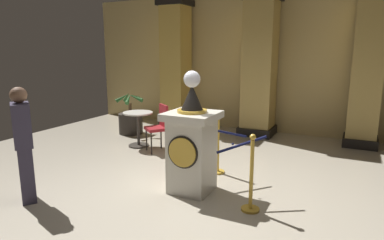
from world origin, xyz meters
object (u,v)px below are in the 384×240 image
object	(u,v)px
potted_palm_left	(131,121)
cafe_chair_red	(160,124)
cafe_table	(138,124)
pedestal_clock	(192,144)
stanchion_near	(251,184)
bystander_guest	(23,143)
stanchion_far	(218,152)

from	to	relation	value
potted_palm_left	cafe_chair_red	world-z (taller)	potted_palm_left
cafe_table	cafe_chair_red	bearing A→B (deg)	-8.64
pedestal_clock	cafe_chair_red	world-z (taller)	pedestal_clock
potted_palm_left	cafe_table	bearing A→B (deg)	-45.39
potted_palm_left	cafe_chair_red	bearing A→B (deg)	-33.28
stanchion_near	cafe_table	distance (m)	3.55
cafe_table	pedestal_clock	bearing A→B (deg)	-37.39
pedestal_clock	potted_palm_left	distance (m)	3.84
pedestal_clock	cafe_table	size ratio (longest dim) A/B	2.36
stanchion_near	bystander_guest	xyz separation A→B (m)	(-2.82, -1.09, 0.47)
bystander_guest	cafe_table	world-z (taller)	bystander_guest
cafe_chair_red	stanchion_near	bearing A→B (deg)	-35.18
potted_palm_left	bystander_guest	world-z (taller)	bystander_guest
potted_palm_left	cafe_chair_red	size ratio (longest dim) A/B	1.11
cafe_table	potted_palm_left	bearing A→B (deg)	134.61
pedestal_clock	cafe_chair_red	size ratio (longest dim) A/B	1.84
stanchion_near	stanchion_far	world-z (taller)	stanchion_far
pedestal_clock	stanchion_near	bearing A→B (deg)	-13.09
stanchion_far	cafe_table	distance (m)	2.26
potted_palm_left	bystander_guest	xyz separation A→B (m)	(1.07, -3.76, 0.52)
stanchion_near	bystander_guest	world-z (taller)	bystander_guest
bystander_guest	cafe_chair_red	xyz separation A→B (m)	(0.37, 2.82, -0.26)
pedestal_clock	cafe_table	xyz separation A→B (m)	(-2.08, 1.59, -0.23)
pedestal_clock	stanchion_far	size ratio (longest dim) A/B	1.71
bystander_guest	cafe_table	size ratio (longest dim) A/B	2.11
stanchion_near	cafe_chair_red	bearing A→B (deg)	144.82
pedestal_clock	potted_palm_left	size ratio (longest dim) A/B	1.66
pedestal_clock	potted_palm_left	world-z (taller)	pedestal_clock
potted_palm_left	cafe_table	distance (m)	1.21
stanchion_far	stanchion_near	bearing A→B (deg)	-50.27
stanchion_far	cafe_chair_red	bearing A→B (deg)	157.55
stanchion_far	potted_palm_left	bearing A→B (deg)	152.05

